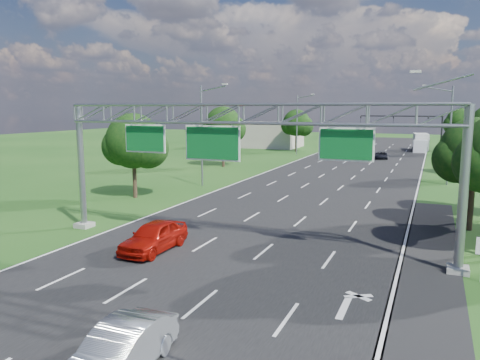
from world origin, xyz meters
The scene contains 19 objects.
ground centered at (0.00, 30.00, 0.00)m, with size 220.00×220.00×0.00m, color #184414.
road centered at (0.00, 30.00, 0.00)m, with size 18.00×180.00×0.02m, color black.
road_flare centered at (10.20, 14.00, 0.00)m, with size 3.00×30.00×0.02m, color black.
sign_gantry centered at (0.33, 12.00, 6.89)m, with size 23.50×1.00×9.56m.
traffic_signal centered at (7.48, 65.00, 5.17)m, with size 12.21×0.24×7.00m.
streetlight_l_near centered at (-11.30, 30.00, 5.58)m, with size 2.97×0.22×10.16m.
streetlight_l_far centered at (-11.30, 65.00, 5.58)m, with size 2.97×0.22×10.16m.
streetlight_r_mid centered at (11.30, 40.00, 5.58)m, with size 2.97×0.22×10.16m.
tree_verge_la centered at (-13.92, 22.04, 4.76)m, with size 5.76×4.80×7.40m.
tree_verge_lb centered at (-15.92, 45.04, 5.41)m, with size 5.76×4.80×8.06m.
tree_verge_lc centered at (-12.92, 70.04, 4.98)m, with size 5.76×4.80×7.62m.
tree_verge_re centered at (14.08, 78.04, 5.20)m, with size 5.76×4.80×7.84m.
building_left centered at (-22.00, 78.00, 2.50)m, with size 14.00×10.00×5.00m, color #A79A8C.
red_coupe centered at (-3.85, 9.35, 0.83)m, with size 1.95×4.85×1.65m, color #9D0F07.
silver_sedan centered at (1.93, -1.37, 0.75)m, with size 1.58×4.54×1.50m, color #9DA2A8.
car_queue_a centered at (-1.22, 62.70, 0.63)m, with size 1.77×4.36×1.26m, color silver.
car_queue_b centered at (2.60, 63.26, 0.55)m, with size 1.84×3.99×1.11m, color black.
car_queue_c centered at (-2.98, 63.34, 0.75)m, with size 1.76×4.39×1.49m, color black.
box_truck centered at (7.71, 80.46, 1.52)m, with size 3.06×8.57×3.16m.
Camera 1 is at (10.12, -11.84, 7.80)m, focal length 35.00 mm.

